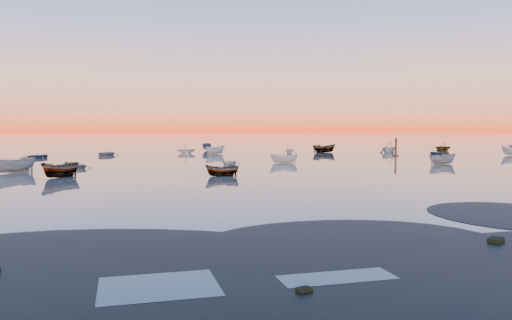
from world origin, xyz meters
name	(u,v)px	position (x,y,z in m)	size (l,w,h in m)	color
ground	(190,146)	(0.00, 100.00, 0.00)	(600.00, 600.00, 0.00)	#70665D
mud_lobes	(482,223)	(0.00, -1.00, 0.01)	(140.00, 6.00, 0.07)	black
moored_fleet	(231,157)	(0.00, 53.00, 0.00)	(124.00, 58.00, 1.20)	#BABAB6
boat_near_center	(442,164)	(21.52, 31.92, 0.00)	(3.64, 1.54, 1.26)	slate
channel_marker	(396,148)	(25.48, 49.16, 1.19)	(0.85, 0.85, 3.01)	#42180E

